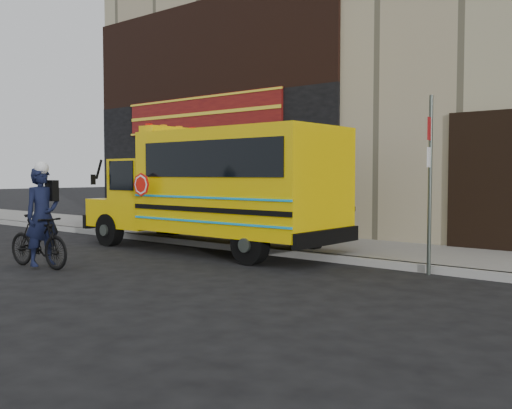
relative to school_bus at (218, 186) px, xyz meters
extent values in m
plane|color=black|center=(1.19, -2.19, -1.51)|extent=(120.00, 120.00, 0.00)
cube|color=#989792|center=(1.19, 0.41, -1.43)|extent=(40.00, 0.20, 0.15)
cube|color=slate|center=(1.19, 1.91, -1.43)|extent=(40.00, 3.00, 0.15)
cube|color=tan|center=(1.19, 8.31, 4.64)|extent=(20.00, 10.00, 12.00)
cube|color=black|center=(-3.81, 3.36, 0.64)|extent=(10.00, 0.30, 4.00)
cube|color=black|center=(-3.81, 3.36, 4.14)|extent=(10.00, 0.28, 3.00)
cube|color=#530B0E|center=(-3.81, 3.19, 2.14)|extent=(6.50, 0.12, 1.10)
cube|color=black|center=(-5.61, 3.21, -0.11)|extent=(1.30, 0.10, 2.50)
cube|color=black|center=(-2.01, 3.21, -0.11)|extent=(1.30, 0.10, 2.50)
cylinder|color=black|center=(-2.84, -0.92, -1.11)|extent=(0.80, 0.29, 0.80)
cylinder|color=black|center=(-2.82, 0.98, -1.11)|extent=(0.80, 0.29, 0.80)
cylinder|color=black|center=(1.76, -0.96, -1.11)|extent=(0.80, 0.29, 0.80)
cylinder|color=black|center=(1.78, 0.94, -1.11)|extent=(0.80, 0.29, 0.80)
cube|color=#DEB504|center=(-3.28, 0.03, -0.71)|extent=(1.02, 2.01, 0.70)
cube|color=black|center=(-3.83, 0.04, -0.96)|extent=(0.14, 2.05, 0.35)
cube|color=#DEB504|center=(-2.18, 0.02, -0.21)|extent=(1.22, 2.11, 1.70)
cube|color=black|center=(-2.75, 0.03, 0.19)|extent=(0.08, 1.80, 0.90)
cube|color=#DEB504|center=(0.67, 0.00, 0.11)|extent=(4.52, 2.24, 2.25)
cube|color=black|center=(2.95, -0.02, -0.96)|extent=(0.14, 2.20, 0.30)
cube|color=black|center=(0.76, -1.11, 0.59)|extent=(3.90, 0.07, 0.75)
cube|color=#DEB504|center=(-1.58, 0.02, 1.27)|extent=(0.51, 1.60, 0.28)
cylinder|color=red|center=(-1.14, -1.29, 0.04)|extent=(0.52, 0.03, 0.52)
cylinder|color=#3F4640|center=(4.92, 0.21, 0.07)|extent=(0.07, 0.07, 3.16)
cube|color=maroon|center=(4.94, 0.13, 1.06)|extent=(0.07, 0.28, 0.39)
cube|color=white|center=(4.94, 0.13, 0.56)|extent=(0.07, 0.28, 0.35)
imported|color=black|center=(-1.10, -3.80, -1.00)|extent=(1.73, 0.66, 1.02)
imported|color=black|center=(-1.03, -3.74, -0.58)|extent=(0.46, 0.69, 1.87)
camera|label=1|loc=(8.95, -9.45, 0.27)|focal=40.00mm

